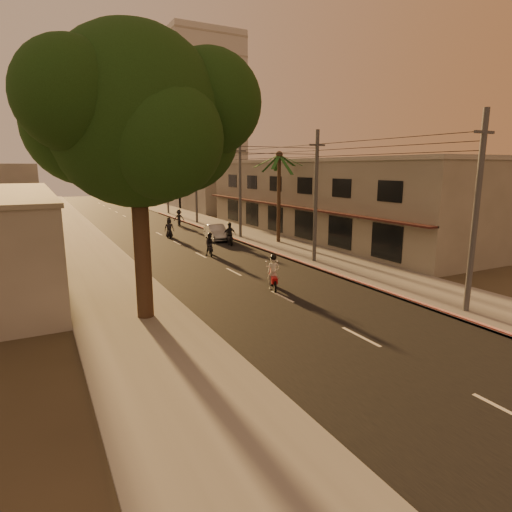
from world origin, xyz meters
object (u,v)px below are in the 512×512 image
(scooter_red, at_px, (273,274))
(parked_car, at_px, (216,232))
(scooter_mid_a, at_px, (210,245))
(scooter_far_b, at_px, (179,218))
(broadleaf_tree, at_px, (144,119))
(scooter_far_a, at_px, (169,229))
(palm_tree, at_px, (279,160))
(scooter_mid_b, at_px, (230,235))

(scooter_red, height_order, parked_car, scooter_red)
(parked_car, bearing_deg, scooter_mid_a, -107.23)
(scooter_mid_a, distance_m, scooter_far_b, 17.38)
(broadleaf_tree, relative_size, scooter_far_a, 6.23)
(scooter_far_b, bearing_deg, scooter_red, -82.37)
(palm_tree, height_order, scooter_mid_a, palm_tree)
(scooter_far_b, bearing_deg, scooter_mid_b, -74.66)
(broadleaf_tree, distance_m, scooter_mid_b, 19.73)
(scooter_mid_a, distance_m, scooter_mid_b, 4.76)
(broadleaf_tree, bearing_deg, scooter_mid_a, 57.65)
(palm_tree, bearing_deg, scooter_far_a, 136.75)
(scooter_mid_b, height_order, scooter_far_b, scooter_mid_b)
(parked_car, bearing_deg, scooter_red, -93.24)
(scooter_mid_b, height_order, parked_car, scooter_mid_b)
(broadleaf_tree, bearing_deg, scooter_red, 10.75)
(scooter_red, xyz_separation_m, scooter_far_b, (3.28, 27.21, 0.02))
(parked_car, bearing_deg, scooter_far_a, 145.36)
(scooter_mid_b, relative_size, scooter_far_a, 1.01)
(palm_tree, height_order, scooter_red, palm_tree)
(palm_tree, distance_m, scooter_mid_a, 10.04)
(palm_tree, bearing_deg, parked_car, 136.64)
(scooter_mid_a, bearing_deg, palm_tree, 34.22)
(palm_tree, relative_size, scooter_red, 4.21)
(scooter_mid_b, bearing_deg, scooter_mid_a, -119.96)
(scooter_mid_a, bearing_deg, scooter_red, -75.91)
(palm_tree, xyz_separation_m, scooter_mid_b, (-4.22, 1.09, -6.27))
(scooter_far_a, relative_size, parked_car, 0.44)
(palm_tree, xyz_separation_m, parked_car, (-4.27, 4.03, -6.45))
(palm_tree, distance_m, scooter_mid_b, 7.63)
(scooter_mid_b, relative_size, parked_car, 0.44)
(scooter_red, xyz_separation_m, scooter_mid_b, (3.48, 13.64, 0.02))
(scooter_red, relative_size, scooter_mid_a, 1.10)
(broadleaf_tree, distance_m, parked_car, 22.08)
(scooter_red, bearing_deg, scooter_mid_b, 97.33)
(scooter_mid_a, relative_size, parked_car, 0.40)
(scooter_mid_a, xyz_separation_m, parked_car, (3.12, 6.48, -0.11))
(scooter_red, distance_m, parked_car, 16.93)
(broadleaf_tree, relative_size, parked_car, 2.74)
(scooter_mid_a, bearing_deg, parked_car, 80.17)
(parked_car, bearing_deg, broadleaf_tree, -111.58)
(scooter_mid_b, distance_m, scooter_far_b, 13.58)
(scooter_far_b, bearing_deg, scooter_far_a, -99.52)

